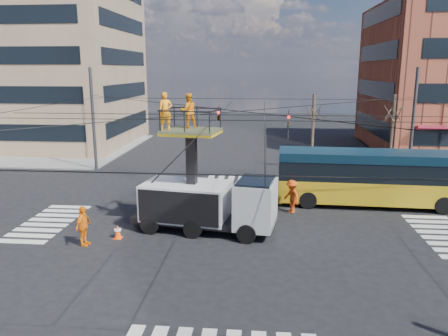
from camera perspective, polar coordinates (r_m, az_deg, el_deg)
ground at (r=22.22m, az=1.91°, el=-7.90°), size 120.00×120.00×0.00m
sidewalk_nw at (r=47.90m, az=-22.50°, el=2.45°), size 18.00×18.00×0.12m
crosswalks at (r=22.22m, az=1.91°, el=-7.88°), size 22.40×22.40×0.02m
overhead_network at (r=21.49m, az=1.86°, el=3.25°), size 24.24×24.24×8.00m
tree_a at (r=34.63m, az=11.62°, el=7.19°), size 2.00×2.00×6.00m
tree_b at (r=35.80m, az=21.27°, el=6.76°), size 2.00×2.00×6.00m
utility_truck at (r=21.37m, az=-2.17°, el=-2.68°), size 7.28×3.53×6.81m
city_bus at (r=26.95m, az=19.32°, el=-1.08°), size 11.50×3.11×3.20m
traffic_cone at (r=21.48m, az=-13.71°, el=-8.08°), size 0.36×0.36×0.66m
worker_ground at (r=20.84m, az=-17.90°, el=-7.24°), size 0.63×1.15×1.86m
flagger at (r=24.61m, az=8.84°, el=-3.68°), size 1.23×1.39×1.87m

